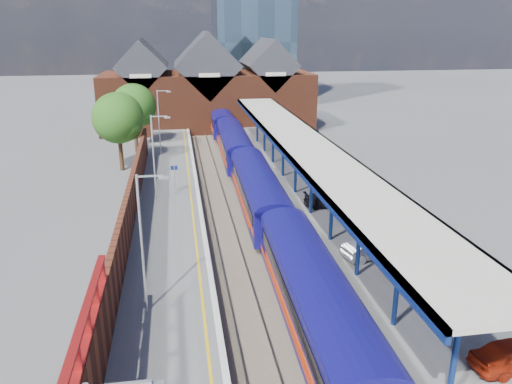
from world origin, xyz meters
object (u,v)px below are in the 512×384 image
at_px(lamp_post_c, 155,154).
at_px(parked_car_silver, 373,247).
at_px(lamp_post_b, 144,236).
at_px(parked_car_dark, 329,200).
at_px(lamp_post_d, 160,118).
at_px(train, 244,163).
at_px(platform_sign, 175,175).
at_px(parked_car_blue, 417,265).

height_order(lamp_post_c, parked_car_silver, lamp_post_c).
xyz_separation_m(lamp_post_b, parked_car_silver, (13.08, 4.04, -3.36)).
xyz_separation_m(lamp_post_b, parked_car_dark, (13.15, 13.10, -3.42)).
bearing_deg(lamp_post_d, train, -48.52).
distance_m(train, platform_sign, 8.28).
xyz_separation_m(platform_sign, parked_car_silver, (11.72, -13.96, -1.06)).
bearing_deg(parked_car_silver, parked_car_dark, -15.47).
height_order(lamp_post_c, parked_car_dark, lamp_post_c).
xyz_separation_m(lamp_post_b, lamp_post_d, (0.00, 32.00, 0.00)).
xyz_separation_m(train, parked_car_blue, (6.85, -21.58, -0.59)).
bearing_deg(lamp_post_c, platform_sign, 55.74).
distance_m(lamp_post_b, parked_car_silver, 14.10).
distance_m(parked_car_silver, parked_car_dark, 9.06).
distance_m(lamp_post_d, parked_car_dark, 23.27).
relative_size(platform_sign, parked_car_dark, 0.63).
bearing_deg(platform_sign, parked_car_blue, -50.98).
bearing_deg(lamp_post_d, lamp_post_c, -90.00).
bearing_deg(train, parked_car_blue, -72.39).
height_order(train, parked_car_blue, train).
bearing_deg(platform_sign, lamp_post_c, -124.26).
xyz_separation_m(lamp_post_c, platform_sign, (1.36, 2.00, -2.30)).
relative_size(lamp_post_c, parked_car_silver, 1.82).
height_order(lamp_post_c, parked_car_blue, lamp_post_c).
relative_size(lamp_post_d, parked_car_blue, 1.82).
height_order(train, lamp_post_b, lamp_post_b).
xyz_separation_m(lamp_post_c, lamp_post_d, (0.00, 16.00, 0.00)).
bearing_deg(lamp_post_d, parked_car_blue, -64.23).
height_order(train, lamp_post_c, lamp_post_c).
bearing_deg(lamp_post_b, parked_car_dark, 44.90).
distance_m(lamp_post_c, parked_car_dark, 13.89).
xyz_separation_m(train, parked_car_dark, (5.29, -10.01, -0.55)).
relative_size(lamp_post_c, lamp_post_d, 1.00).
bearing_deg(train, lamp_post_d, 131.48).
height_order(train, lamp_post_d, lamp_post_d).
xyz_separation_m(lamp_post_d, parked_car_silver, (13.08, -27.96, -3.36)).
bearing_deg(parked_car_dark, parked_car_silver, -177.34).
relative_size(train, parked_car_dark, 16.75).
distance_m(platform_sign, parked_car_blue, 21.22).
distance_m(train, lamp_post_b, 24.58).
xyz_separation_m(lamp_post_c, parked_car_blue, (14.70, -14.46, -3.46)).
bearing_deg(parked_car_silver, parked_car_blue, -162.09).
height_order(lamp_post_b, parked_car_silver, lamp_post_b).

